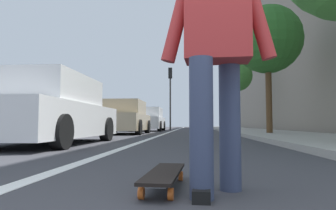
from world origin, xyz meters
TOP-DOWN VIEW (x-y plane):
  - ground_plane at (10.00, 0.00)m, footprint 80.00×80.00m
  - lane_stripe_white at (20.00, 1.05)m, footprint 52.00×0.16m
  - sidewalk_curb at (18.00, -3.47)m, footprint 52.00×3.20m
  - building_facade at (22.00, -6.02)m, footprint 40.00×1.20m
  - skateboard at (1.11, 0.00)m, footprint 0.85×0.25m
  - skater_person at (0.96, -0.34)m, footprint 0.45×0.72m
  - parked_car_near at (5.33, 2.88)m, footprint 4.39×1.94m
  - parked_car_mid at (12.27, 2.80)m, footprint 4.12×1.89m
  - parked_car_far at (18.08, 2.65)m, footprint 4.12×2.01m
  - traffic_light at (21.53, 1.45)m, footprint 0.33×0.28m
  - street_tree_mid at (10.63, -3.07)m, footprint 2.59×2.59m
  - street_tree_far at (18.63, -3.07)m, footprint 2.00×2.00m

SIDE VIEW (x-z plane):
  - ground_plane at x=10.00m, z-range 0.00..0.00m
  - lane_stripe_white at x=20.00m, z-range 0.00..0.01m
  - sidewalk_curb at x=18.00m, z-range 0.00..0.11m
  - skateboard at x=1.11m, z-range 0.04..0.15m
  - parked_car_near at x=5.33m, z-range -0.04..1.43m
  - parked_car_mid at x=12.27m, z-range -0.03..1.44m
  - parked_car_far at x=18.08m, z-range -0.03..1.44m
  - skater_person at x=0.96m, z-range 0.12..1.76m
  - traffic_light at x=21.53m, z-range 0.87..5.56m
  - street_tree_far at x=18.63m, z-range 1.24..5.79m
  - street_tree_mid at x=10.63m, z-range 1.16..6.12m
  - building_facade at x=22.00m, z-range 0.00..12.71m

